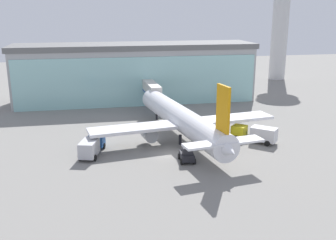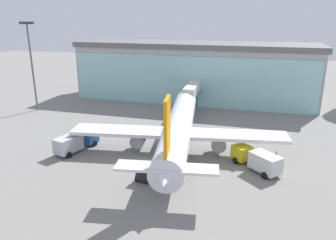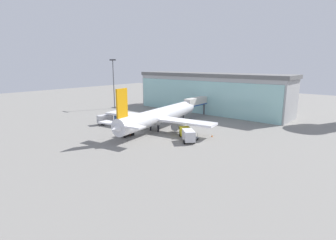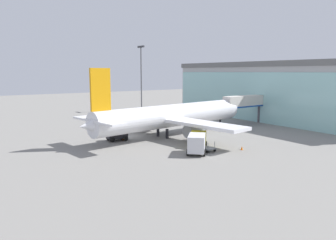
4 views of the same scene
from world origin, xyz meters
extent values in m
plane|color=gray|center=(0.00, 0.00, 0.00)|extent=(240.00, 240.00, 0.00)
cube|color=#A7A7A7|center=(0.00, 37.96, 6.11)|extent=(54.98, 13.64, 12.23)
cube|color=#97CFCC|center=(-0.10, 31.40, 5.50)|extent=(53.70, 1.11, 11.00)
cube|color=slate|center=(0.00, 37.96, 12.83)|extent=(56.08, 13.92, 1.20)
cube|color=beige|center=(1.84, 26.91, 4.93)|extent=(2.50, 11.92, 2.40)
cube|color=#194799|center=(1.84, 26.91, 3.88)|extent=(2.54, 11.92, 0.30)
cylinder|color=#4C4C51|center=(1.73, 31.36, 1.86)|extent=(0.70, 0.70, 3.73)
cylinder|color=#59595E|center=(-30.64, 19.86, 8.86)|extent=(0.36, 0.36, 17.72)
cube|color=#333338|center=(-30.64, 19.86, 17.97)|extent=(3.20, 0.40, 0.50)
cylinder|color=silver|center=(3.49, 6.87, 3.56)|extent=(8.35, 32.08, 3.92)
cone|color=silver|center=(1.26, 22.63, 3.56)|extent=(4.30, 3.52, 3.92)
cone|color=silver|center=(5.73, -8.90, 3.56)|extent=(4.05, 4.46, 3.53)
cube|color=silver|center=(3.72, 5.29, 3.17)|extent=(31.48, 8.54, 0.50)
cube|color=silver|center=(5.59, -7.91, 4.15)|extent=(11.23, 3.92, 0.30)
cube|color=orange|center=(5.52, -7.41, 8.58)|extent=(0.81, 3.22, 6.13)
cylinder|color=gray|center=(-2.22, 4.96, 1.82)|extent=(2.53, 3.46, 2.10)
cylinder|color=gray|center=(9.52, 6.62, 1.82)|extent=(2.53, 3.46, 2.10)
cylinder|color=black|center=(2.69, 4.14, 0.80)|extent=(0.50, 0.50, 1.60)
cylinder|color=black|center=(5.02, 4.47, 0.80)|extent=(0.50, 0.50, 1.60)
cylinder|color=black|center=(1.68, 19.66, 0.80)|extent=(0.40, 0.40, 1.60)
cube|color=#2659A5|center=(-10.46, 4.97, 1.40)|extent=(2.75, 2.75, 1.90)
cube|color=#B2B2B7|center=(-11.70, 0.96, 1.55)|extent=(3.28, 4.47, 2.20)
cylinder|color=black|center=(-11.51, 5.29, 0.45)|extent=(0.55, 0.95, 0.90)
cylinder|color=black|center=(-9.41, 4.64, 0.45)|extent=(0.55, 0.95, 0.90)
cylinder|color=black|center=(-13.05, 0.33, 0.45)|extent=(0.55, 0.95, 0.90)
cylinder|color=black|center=(-10.95, -0.32, 0.45)|extent=(0.55, 0.95, 0.90)
cube|color=yellow|center=(12.97, 4.74, 1.40)|extent=(3.11, 3.11, 1.90)
cube|color=silver|center=(16.04, 1.87, 1.55)|extent=(4.42, 4.34, 2.20)
cylinder|color=black|center=(12.22, 3.93, 0.45)|extent=(0.86, 0.83, 0.90)
cylinder|color=black|center=(13.72, 5.54, 0.45)|extent=(0.86, 0.83, 0.90)
cylinder|color=black|center=(16.02, 0.38, 0.45)|extent=(0.86, 0.83, 0.90)
cylinder|color=black|center=(17.52, 1.99, 0.45)|extent=(0.86, 0.83, 0.90)
cube|color=slate|center=(15.46, 3.91, 0.52)|extent=(2.99, 1.97, 0.16)
cylinder|color=black|center=(16.47, 4.77, 0.22)|extent=(0.45, 0.18, 0.44)
cylinder|color=slate|center=(16.47, 4.77, 1.05)|extent=(0.08, 0.08, 0.90)
cylinder|color=black|center=(16.67, 3.35, 0.22)|extent=(0.45, 0.18, 0.44)
cylinder|color=slate|center=(16.67, 3.35, 1.05)|extent=(0.08, 0.08, 0.90)
cylinder|color=black|center=(14.25, 4.47, 0.22)|extent=(0.45, 0.18, 0.44)
cylinder|color=slate|center=(14.25, 4.47, 1.05)|extent=(0.08, 0.08, 0.90)
cylinder|color=black|center=(14.45, 3.04, 0.22)|extent=(0.45, 0.18, 0.44)
cylinder|color=slate|center=(14.45, 3.04, 1.05)|extent=(0.08, 0.08, 0.90)
cube|color=black|center=(1.86, -3.25, 0.85)|extent=(2.08, 3.35, 0.90)
cube|color=#26262B|center=(1.81, -3.88, 1.80)|extent=(1.48, 1.12, 1.00)
cylinder|color=black|center=(1.07, -2.05, 0.40)|extent=(0.42, 0.83, 0.80)
cylinder|color=black|center=(2.86, -2.21, 0.40)|extent=(0.42, 0.83, 0.80)
cylinder|color=black|center=(0.87, -4.28, 0.40)|extent=(0.42, 0.83, 0.80)
cylinder|color=black|center=(2.66, -4.44, 0.40)|extent=(0.42, 0.83, 0.80)
cone|color=orange|center=(2.00, -2.20, 0.28)|extent=(0.36, 0.36, 0.55)
cone|color=orange|center=(17.86, 8.75, 0.28)|extent=(0.36, 0.36, 0.55)
camera|label=1|loc=(-11.61, -54.02, 20.83)|focal=42.00mm
camera|label=2|loc=(13.79, -38.17, 19.65)|focal=35.00mm
camera|label=3|loc=(47.14, -42.96, 16.66)|focal=28.00mm
camera|label=4|loc=(49.81, -25.83, 11.13)|focal=35.00mm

